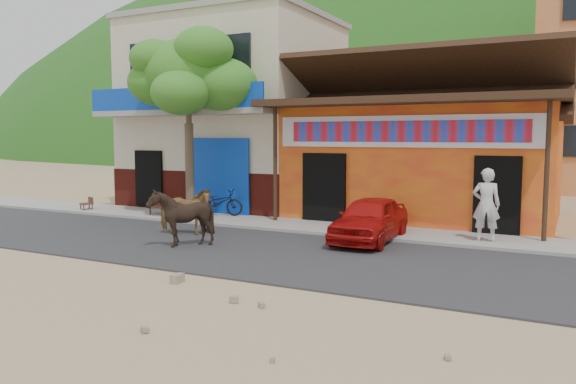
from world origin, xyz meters
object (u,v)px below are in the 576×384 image
Objects in this scene: red_car at (370,219)px; cow_dark at (181,218)px; tree at (189,123)px; pedestrian at (486,205)px; cow_tan at (185,211)px; cafe_chair_right at (156,199)px; scooter at (219,202)px; cafe_chair_left at (86,198)px.

cow_dark is at bearing -145.82° from red_car.
tree is 6.96m from red_car.
tree is 3.30× the size of pedestrian.
tree reaches higher than cow_tan.
cafe_chair_right is (-10.50, 0.03, -0.41)m from pedestrian.
pedestrian is (7.48, 2.31, 0.35)m from cow_tan.
tree is 4.23× the size of cow_dark.
cow_dark is 0.86× the size of scooter.
cow_dark is (0.93, -1.36, 0.07)m from cow_tan.
tree is 9.34m from pedestrian.
scooter is at bearing -0.93° from cow_tan.
pedestrian is at bearing -91.56° from cow_tan.
cafe_chair_right reaches higher than scooter.
pedestrian is at bearing -38.58° from cafe_chair_right.
cow_dark reaches higher than cafe_chair_right.
cafe_chair_left is (-6.02, 2.15, -0.16)m from cow_tan.
scooter is 5.12m from cafe_chair_left.
cow_dark is 5.42m from cafe_chair_right.
red_car is at bearing -45.46° from cafe_chair_right.
cow_tan is at bearing 8.27° from pedestrian.
cafe_chair_left is at bearing 51.68° from cow_tan.
cow_dark reaches higher than scooter.
red_car is 6.03m from scooter.
cafe_chair_right is at bearing -178.80° from tree.
cafe_chair_left is at bearing -123.89° from cow_dark.
red_car reaches higher than scooter.
scooter is 0.90× the size of pedestrian.
scooter is at bearing 162.49° from red_car.
tree reaches higher than cafe_chair_left.
red_car is at bearing 10.33° from pedestrian.
cafe_chair_left is at bearing -177.04° from tree.
tree reaches higher than scooter.
tree reaches higher than cafe_chair_right.
cow_dark is (2.55, -3.74, -2.37)m from tree.
red_car reaches higher than cafe_chair_left.
pedestrian is 2.24× the size of cafe_chair_left.
tree is 5.97× the size of cafe_chair_right.
scooter is at bearing -14.05° from pedestrian.
cafe_chair_left is (-5.04, -0.93, -0.03)m from scooter.
cow_dark is at bearing 20.39° from pedestrian.
tree is 5.11m from cow_dark.
tree is 5.11m from cafe_chair_left.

